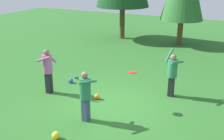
% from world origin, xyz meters
% --- Properties ---
extents(ground_plane, '(40.00, 40.00, 0.00)m').
position_xyz_m(ground_plane, '(0.00, 0.00, 0.00)').
color(ground_plane, '#2D6B28').
extents(person_thrower, '(0.65, 0.64, 1.74)m').
position_xyz_m(person_thrower, '(1.64, 1.65, 0.94)').
color(person_thrower, black).
rests_on(person_thrower, ground_plane).
extents(person_catcher, '(0.70, 0.71, 1.57)m').
position_xyz_m(person_catcher, '(-0.18, -1.25, 0.92)').
color(person_catcher, '#38476B').
rests_on(person_catcher, ground_plane).
extents(person_bystander, '(0.58, 0.52, 1.68)m').
position_xyz_m(person_bystander, '(-2.49, -0.12, 1.00)').
color(person_bystander, black).
rests_on(person_bystander, ground_plane).
extents(frisbee, '(0.38, 0.38, 0.06)m').
position_xyz_m(frisbee, '(0.75, 0.10, 1.27)').
color(frisbee, red).
extents(ball_yellow, '(0.22, 0.22, 0.22)m').
position_xyz_m(ball_yellow, '(-0.37, -2.48, 0.11)').
color(ball_yellow, yellow).
rests_on(ball_yellow, ground_plane).
extents(ball_orange, '(0.20, 0.20, 0.20)m').
position_xyz_m(ball_orange, '(-0.62, 0.18, 0.10)').
color(ball_orange, orange).
rests_on(ball_orange, ground_plane).
extents(ball_blue, '(0.20, 0.20, 0.20)m').
position_xyz_m(ball_blue, '(-2.33, 1.03, 0.10)').
color(ball_blue, blue).
rests_on(ball_blue, ground_plane).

